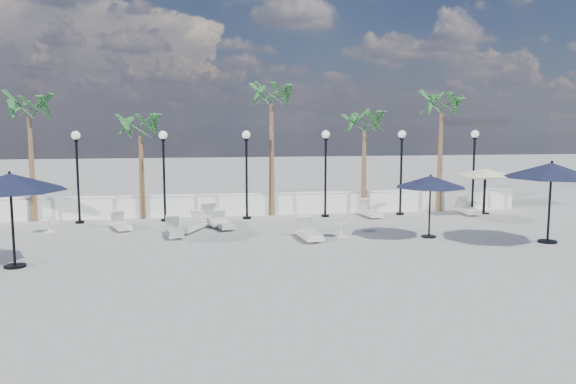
{
  "coord_description": "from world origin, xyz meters",
  "views": [
    {
      "loc": [
        -1.97,
        -17.67,
        4.19
      ],
      "look_at": [
        1.38,
        3.68,
        1.5
      ],
      "focal_mm": 35.0,
      "sensor_mm": 36.0,
      "label": 1
    }
  ],
  "objects": [
    {
      "name": "lounger_4",
      "position": [
        1.83,
        1.82,
        0.23
      ],
      "size": [
        0.77,
        1.88,
        0.68
      ],
      "rotation": [
        0.0,
        0.0,
        0.1
      ],
      "color": "beige",
      "rests_on": "ground"
    },
    {
      "name": "lounger_3",
      "position": [
        -1.13,
        4.4,
        0.21
      ],
      "size": [
        0.9,
        1.71,
        0.61
      ],
      "rotation": [
        0.0,
        0.0,
        0.24
      ],
      "color": "beige",
      "rests_on": "ground"
    },
    {
      "name": "lamppost_2",
      "position": [
        -3.5,
        6.5,
        2.49
      ],
      "size": [
        0.36,
        0.36,
        3.84
      ],
      "color": "black",
      "rests_on": "ground"
    },
    {
      "name": "palm_0",
      "position": [
        -9.0,
        7.3,
        4.53
      ],
      "size": [
        2.6,
        2.6,
        5.5
      ],
      "color": "brown",
      "rests_on": "ground"
    },
    {
      "name": "balustrade",
      "position": [
        0.0,
        7.5,
        0.47
      ],
      "size": [
        26.0,
        0.3,
        1.01
      ],
      "color": "white",
      "rests_on": "ground"
    },
    {
      "name": "parasol_navy_mid",
      "position": [
        6.27,
        1.5,
        2.04
      ],
      "size": [
        2.59,
        2.59,
        2.32
      ],
      "color": "black",
      "rests_on": "ground"
    },
    {
      "name": "parasol_navy_left",
      "position": [
        -7.36,
        -0.7,
        2.48
      ],
      "size": [
        3.19,
        3.19,
        2.81
      ],
      "color": "black",
      "rests_on": "ground"
    },
    {
      "name": "parasol_cream_sq_b",
      "position": [
        10.9,
        6.2,
        2.07
      ],
      "size": [
        4.47,
        4.47,
        2.24
      ],
      "color": "black",
      "rests_on": "ground"
    },
    {
      "name": "lamppost_3",
      "position": [
        0.0,
        6.5,
        2.49
      ],
      "size": [
        0.36,
        0.36,
        3.84
      ],
      "color": "black",
      "rests_on": "ground"
    },
    {
      "name": "palm_3",
      "position": [
        5.5,
        7.3,
        3.95
      ],
      "size": [
        2.6,
        2.6,
        4.9
      ],
      "color": "brown",
      "rests_on": "ground"
    },
    {
      "name": "ground",
      "position": [
        0.0,
        0.0,
        0.0
      ],
      "size": [
        100.0,
        100.0,
        0.0
      ],
      "primitive_type": "plane",
      "color": "gray",
      "rests_on": "ground"
    },
    {
      "name": "lamppost_4",
      "position": [
        3.5,
        6.5,
        2.49
      ],
      "size": [
        0.36,
        0.36,
        3.84
      ],
      "color": "black",
      "rests_on": "ground"
    },
    {
      "name": "lounger_0",
      "position": [
        -5.1,
        4.78,
        0.2
      ],
      "size": [
        1.05,
        1.71,
        0.61
      ],
      "rotation": [
        0.0,
        0.0,
        0.36
      ],
      "color": "beige",
      "rests_on": "ground"
    },
    {
      "name": "palm_1",
      "position": [
        -4.5,
        7.3,
        3.75
      ],
      "size": [
        2.6,
        2.6,
        4.7
      ],
      "color": "brown",
      "rests_on": "ground"
    },
    {
      "name": "lamppost_5",
      "position": [
        7.0,
        6.5,
        2.49
      ],
      "size": [
        0.36,
        0.36,
        3.84
      ],
      "color": "black",
      "rests_on": "ground"
    },
    {
      "name": "parasol_cream_sq_a",
      "position": [
        10.96,
        6.2,
        2.01
      ],
      "size": [
        4.43,
        4.43,
        2.18
      ],
      "color": "black",
      "rests_on": "ground"
    },
    {
      "name": "side_table_1",
      "position": [
        -7.77,
        4.68,
        0.32
      ],
      "size": [
        0.55,
        0.55,
        0.54
      ],
      "color": "beige",
      "rests_on": "ground"
    },
    {
      "name": "lounger_6",
      "position": [
        10.13,
        6.22,
        0.22
      ],
      "size": [
        0.65,
        1.8,
        0.67
      ],
      "rotation": [
        0.0,
        0.0,
        -0.04
      ],
      "color": "beige",
      "rests_on": "ground"
    },
    {
      "name": "parasol_navy_right",
      "position": [
        10.02,
        -0.01,
        2.53
      ],
      "size": [
        3.21,
        3.21,
        2.88
      ],
      "color": "black",
      "rests_on": "ground"
    },
    {
      "name": "palm_2",
      "position": [
        1.2,
        7.3,
        5.12
      ],
      "size": [
        2.6,
        2.6,
        6.1
      ],
      "color": "brown",
      "rests_on": "ground"
    },
    {
      "name": "lounger_2",
      "position": [
        -2.97,
        3.12,
        0.21
      ],
      "size": [
        0.8,
        1.74,
        0.63
      ],
      "rotation": [
        0.0,
        0.0,
        0.16
      ],
      "color": "beige",
      "rests_on": "ground"
    },
    {
      "name": "lounger_5",
      "position": [
        -1.48,
        5.2,
        0.26
      ],
      "size": [
        1.21,
        2.13,
        0.76
      ],
      "rotation": [
        0.0,
        0.0,
        0.29
      ],
      "color": "beige",
      "rests_on": "ground"
    },
    {
      "name": "side_table_2",
      "position": [
        3.12,
        2.1,
        0.32
      ],
      "size": [
        0.54,
        0.54,
        0.52
      ],
      "color": "beige",
      "rests_on": "ground"
    },
    {
      "name": "lamppost_1",
      "position": [
        -7.0,
        6.5,
        2.49
      ],
      "size": [
        0.36,
        0.36,
        3.84
      ],
      "color": "black",
      "rests_on": "ground"
    },
    {
      "name": "lamppost_6",
      "position": [
        10.5,
        6.5,
        2.49
      ],
      "size": [
        0.36,
        0.36,
        3.84
      ],
      "color": "black",
      "rests_on": "ground"
    },
    {
      "name": "lounger_1",
      "position": [
        -2.37,
        3.97,
        0.23
      ],
      "size": [
        1.27,
        1.87,
        0.67
      ],
      "rotation": [
        0.0,
        0.0,
        -0.43
      ],
      "color": "beige",
      "rests_on": "ground"
    },
    {
      "name": "lounger_7",
      "position": [
        5.48,
        6.22,
        0.22
      ],
      "size": [
        0.8,
        1.83,
        0.66
      ],
      "rotation": [
        0.0,
        0.0,
        0.13
      ],
      "color": "beige",
      "rests_on": "ground"
    },
    {
      "name": "palm_4",
      "position": [
        9.2,
        7.3,
        4.73
      ],
      "size": [
        2.6,
        2.6,
        5.7
      ],
      "color": "brown",
      "rests_on": "ground"
    }
  ]
}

